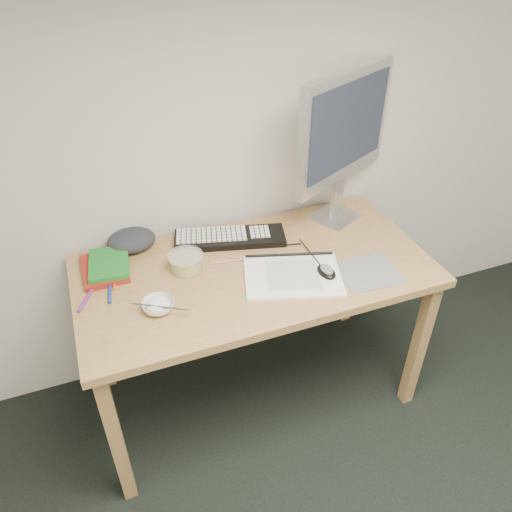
{
  "coord_description": "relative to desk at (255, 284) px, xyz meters",
  "views": [
    {
      "loc": [
        -0.86,
        -0.04,
        1.96
      ],
      "look_at": [
        -0.31,
        1.4,
        0.83
      ],
      "focal_mm": 35.0,
      "sensor_mm": 36.0,
      "label": 1
    }
  ],
  "objects": [
    {
      "name": "pencil_tan",
      "position": [
        -0.01,
        0.06,
        0.09
      ],
      "size": [
        0.16,
        0.1,
        0.01
      ],
      "primitive_type": "cylinder",
      "rotation": [
        0.0,
        1.57,
        -0.53
      ],
      "color": "tan",
      "rests_on": "desk"
    },
    {
      "name": "monitor",
      "position": [
        0.48,
        0.22,
        0.5
      ],
      "size": [
        0.53,
        0.29,
        0.66
      ],
      "rotation": [
        0.0,
        0.0,
        0.46
      ],
      "color": "silver",
      "rests_on": "desk"
    },
    {
      "name": "pencil_black",
      "position": [
        0.16,
        0.1,
        0.09
      ],
      "size": [
        0.16,
        0.04,
        0.01
      ],
      "primitive_type": "cylinder",
      "rotation": [
        0.0,
        1.57,
        -0.2
      ],
      "color": "black",
      "rests_on": "desk"
    },
    {
      "name": "marker_purple",
      "position": [
        -0.64,
        0.04,
        0.09
      ],
      "size": [
        0.08,
        0.13,
        0.01
      ],
      "primitive_type": "cylinder",
      "rotation": [
        0.0,
        1.57,
        1.09
      ],
      "color": "#6E258A",
      "rests_on": "desk"
    },
    {
      "name": "mouse",
      "position": [
        0.24,
        -0.14,
        0.11
      ],
      "size": [
        0.07,
        0.1,
        0.03
      ],
      "primitive_type": "ellipsoid",
      "rotation": [
        0.0,
        0.0,
        0.07
      ],
      "color": "black",
      "rests_on": "sketchpad"
    },
    {
      "name": "keyboard",
      "position": [
        -0.03,
        0.22,
        0.1
      ],
      "size": [
        0.49,
        0.26,
        0.03
      ],
      "primitive_type": "cube",
      "rotation": [
        0.0,
        0.0,
        -0.26
      ],
      "color": "black",
      "rests_on": "desk"
    },
    {
      "name": "rice_bowl",
      "position": [
        -0.41,
        -0.11,
        0.1
      ],
      "size": [
        0.12,
        0.12,
        0.04
      ],
      "primitive_type": "imported",
      "rotation": [
        0.0,
        0.0,
        0.06
      ],
      "color": "white",
      "rests_on": "desk"
    },
    {
      "name": "book_red",
      "position": [
        -0.56,
        0.19,
        0.09
      ],
      "size": [
        0.17,
        0.23,
        0.02
      ],
      "primitive_type": "cube",
      "rotation": [
        0.0,
        0.0,
        0.01
      ],
      "color": "maroon",
      "rests_on": "desk"
    },
    {
      "name": "desk",
      "position": [
        0.0,
        0.0,
        0.0
      ],
      "size": [
        1.4,
        0.7,
        0.75
      ],
      "color": "tan",
      "rests_on": "ground"
    },
    {
      "name": "chopsticks",
      "position": [
        -0.41,
        -0.14,
        0.12
      ],
      "size": [
        0.19,
        0.12,
        0.02
      ],
      "primitive_type": "cylinder",
      "rotation": [
        0.0,
        1.57,
        -0.53
      ],
      "color": "#BAB9BC",
      "rests_on": "rice_bowl"
    },
    {
      "name": "mousepad",
      "position": [
        0.4,
        -0.18,
        0.08
      ],
      "size": [
        0.25,
        0.23,
        0.0
      ],
      "primitive_type": "cube",
      "rotation": [
        0.0,
        0.0,
        -0.06
      ],
      "color": "slate",
      "rests_on": "desk"
    },
    {
      "name": "marker_orange",
      "position": [
        -0.54,
        0.11,
        0.09
      ],
      "size": [
        0.02,
        0.12,
        0.01
      ],
      "primitive_type": "cylinder",
      "rotation": [
        0.0,
        1.57,
        1.52
      ],
      "color": "orange",
      "rests_on": "desk"
    },
    {
      "name": "marker_blue",
      "position": [
        -0.56,
        0.05,
        0.09
      ],
      "size": [
        0.03,
        0.14,
        0.01
      ],
      "primitive_type": "cylinder",
      "rotation": [
        0.0,
        1.57,
        1.45
      ],
      "color": "navy",
      "rests_on": "desk"
    },
    {
      "name": "pencil_pink",
      "position": [
        -0.07,
        0.07,
        0.09
      ],
      "size": [
        0.19,
        0.03,
        0.01
      ],
      "primitive_type": "cylinder",
      "rotation": [
        0.0,
        1.57,
        -0.13
      ],
      "color": "pink",
      "rests_on": "desk"
    },
    {
      "name": "sketchpad",
      "position": [
        0.12,
        -0.11,
        0.09
      ],
      "size": [
        0.43,
        0.36,
        0.01
      ],
      "primitive_type": "cube",
      "rotation": [
        0.0,
        0.0,
        -0.3
      ],
      "color": "white",
      "rests_on": "desk"
    },
    {
      "name": "cloth_lump",
      "position": [
        -0.43,
        0.31,
        0.12
      ],
      "size": [
        0.19,
        0.17,
        0.07
      ],
      "primitive_type": "ellipsoid",
      "rotation": [
        0.0,
        0.0,
        0.18
      ],
      "color": "#2A2C32",
      "rests_on": "desk"
    },
    {
      "name": "book_green",
      "position": [
        -0.54,
        0.19,
        0.11
      ],
      "size": [
        0.18,
        0.22,
        0.02
      ],
      "primitive_type": "cube",
      "rotation": [
        0.0,
        0.0,
        -0.12
      ],
      "color": "#1C7023",
      "rests_on": "book_red"
    },
    {
      "name": "fruit_tub",
      "position": [
        -0.26,
        0.09,
        0.12
      ],
      "size": [
        0.16,
        0.16,
        0.07
      ],
      "primitive_type": "cylinder",
      "rotation": [
        0.0,
        0.0,
        0.2
      ],
      "color": "gold",
      "rests_on": "desk"
    }
  ]
}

